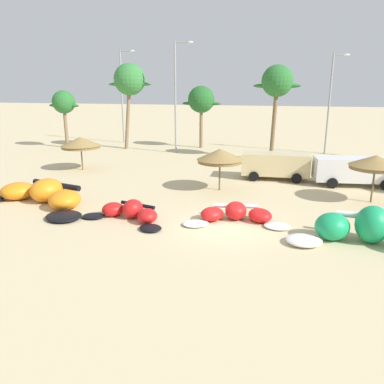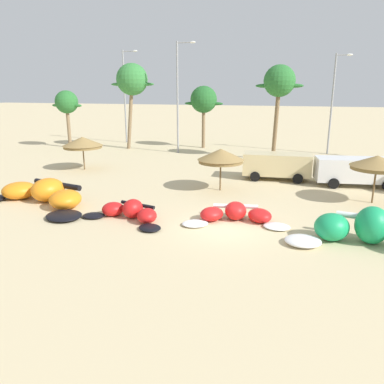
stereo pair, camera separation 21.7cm
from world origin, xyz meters
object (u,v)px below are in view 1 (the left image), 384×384
beach_umbrella_middle (220,156)px  lamppost_west (123,93)px  lamppost_east_center (331,100)px  kite_far_left (41,195)px  kite_center (372,232)px  parked_car_second (274,164)px  lamppost_west_center (177,93)px  palm_left_of_gap (201,100)px  kite_left_of_center (236,214)px  parked_van (354,169)px  palm_left (130,80)px  kite_left (130,212)px  beach_umbrella_near_van (81,143)px  palm_center_left (277,83)px  beach_umbrella_near_palms (376,162)px  palm_leftmost (64,103)px

beach_umbrella_middle → lamppost_west: size_ratio=0.28×
lamppost_east_center → kite_far_left: bearing=-126.1°
kite_center → parked_car_second: 11.91m
lamppost_west_center → lamppost_east_center: (14.28, 3.65, -0.62)m
palm_left_of_gap → lamppost_east_center: bearing=-1.3°
kite_left_of_center → lamppost_west: bearing=126.1°
beach_umbrella_middle → parked_van: 9.07m
palm_left → lamppost_west: 5.33m
kite_center → kite_left: bearing=178.8°
beach_umbrella_near_van → kite_far_left: bearing=-72.4°
beach_umbrella_near_van → palm_center_left: 17.12m
kite_left_of_center → kite_center: kite_center is taller
beach_umbrella_middle → lamppost_west: bearing=129.9°
kite_center → beach_umbrella_middle: 10.48m
parked_van → kite_far_left: bearing=-151.8°
palm_center_left → kite_far_left: bearing=-123.5°
lamppost_west_center → kite_left_of_center: bearing=-63.9°
palm_left_of_gap → parked_van: bearing=-43.7°
parked_car_second → lamppost_east_center: (4.16, 12.57, 4.09)m
palm_left_of_gap → lamppost_west: 9.84m
palm_left_of_gap → palm_center_left: palm_center_left is taller
kite_far_left → lamppost_east_center: size_ratio=0.89×
kite_center → beach_umbrella_middle: bearing=138.6°
parked_van → palm_center_left: size_ratio=0.67×
beach_umbrella_near_palms → palm_leftmost: (-28.44, 13.23, 2.42)m
kite_far_left → lamppost_west_center: bearing=84.2°
kite_left → palm_leftmost: palm_leftmost is taller
beach_umbrella_middle → parked_van: bearing=23.9°
parked_car_second → palm_center_left: (-0.61, 7.55, 5.59)m
kite_left_of_center → parked_van: size_ratio=0.95×
beach_umbrella_near_palms → lamppost_west_center: bearing=140.2°
kite_center → lamppost_west: 34.59m
palm_leftmost → palm_left_of_gap: size_ratio=0.93×
parked_van → beach_umbrella_near_van: bearing=-178.5°
kite_left → beach_umbrella_near_palms: beach_umbrella_near_palms is taller
palm_left → lamppost_east_center: lamppost_east_center is taller
kite_far_left → parked_van: 19.51m
palm_left_of_gap → beach_umbrella_middle: bearing=-71.6°
beach_umbrella_near_van → parked_car_second: beach_umbrella_near_van is taller
kite_far_left → lamppost_west: size_ratio=0.80×
parked_car_second → lamppost_west_center: size_ratio=0.45×
palm_left_of_gap → lamppost_west: (-9.71, 1.41, 0.74)m
kite_left_of_center → beach_umbrella_near_palms: 8.80m
palm_left_of_gap → parked_car_second: bearing=-56.0°
palm_center_left → parked_car_second: bearing=-85.4°
parked_van → palm_leftmost: palm_leftmost is taller
kite_left_of_center → lamppost_west: 29.92m
kite_left → beach_umbrella_middle: 7.54m
kite_left → parked_car_second: bearing=60.3°
lamppost_west → lamppost_west_center: (8.29, -5.36, 0.04)m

